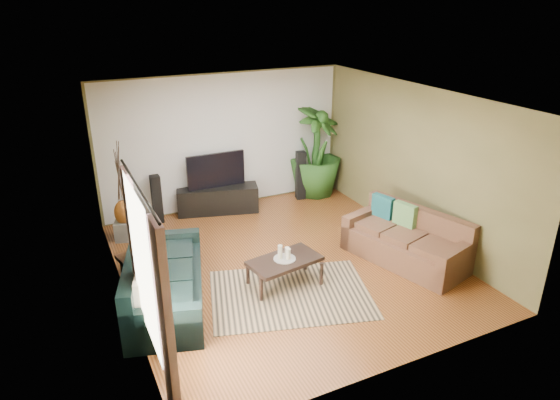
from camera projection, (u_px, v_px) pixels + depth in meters
floor at (285, 264)px, 8.12m from camera, size 5.50×5.50×0.00m
ceiling at (286, 98)px, 7.09m from camera, size 5.50×5.50×0.00m
wall_back at (224, 142)px, 9.89m from camera, size 5.00×0.00×5.00m
wall_front at (400, 270)px, 5.31m from camera, size 5.00×0.00×5.00m
wall_left at (117, 216)px, 6.61m from camera, size 0.00×5.50×5.50m
wall_right at (415, 164)px, 8.60m from camera, size 0.00×5.50×5.50m
backwall_panel at (225, 142)px, 9.89m from camera, size 4.90×0.00×4.90m
window_pane at (142, 267)px, 5.26m from camera, size 0.00×1.80×1.80m
curtain_near at (166, 325)px, 4.75m from camera, size 0.08×0.35×2.20m
curtain_far at (136, 256)px, 6.00m from camera, size 0.08×0.35×2.20m
curtain_rod at (138, 187)px, 4.94m from camera, size 0.03×1.90×0.03m
sofa_left at (166, 276)px, 6.96m from camera, size 1.57×2.45×0.85m
sofa_right at (406, 238)px, 8.05m from camera, size 1.40×2.15×0.85m
area_rug at (290, 294)px, 7.29m from camera, size 2.67×2.22×0.01m
coffee_table at (285, 272)px, 7.46m from camera, size 1.15×0.76×0.44m
candle_tray at (285, 259)px, 7.38m from camera, size 0.33×0.33×0.01m
candle_tall at (280, 252)px, 7.33m from camera, size 0.07×0.07×0.21m
candle_mid at (288, 254)px, 7.33m from camera, size 0.07×0.07×0.16m
candle_short at (287, 251)px, 7.43m from camera, size 0.07×0.07×0.14m
tv_stand at (218, 199)px, 9.96m from camera, size 1.66×0.89×0.53m
television at (216, 170)px, 9.74m from camera, size 1.16×0.06×0.69m
speaker_left at (157, 199)px, 9.43m from camera, size 0.17×0.19×0.94m
speaker_right at (301, 175)px, 10.53m from camera, size 0.23×0.24×1.03m
potted_plant at (316, 150)px, 10.61m from camera, size 1.52×1.52×1.96m
plant_pot at (315, 187)px, 10.93m from camera, size 0.36×0.36×0.28m
pedestal at (126, 230)px, 8.88m from camera, size 0.45×0.45×0.35m
vase at (124, 212)px, 8.76m from camera, size 0.32×0.32×0.45m
side_table at (141, 273)px, 7.32m from camera, size 0.63×0.63×0.55m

